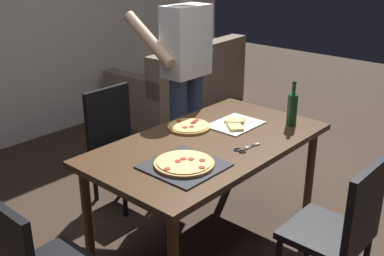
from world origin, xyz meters
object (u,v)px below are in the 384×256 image
dining_table (209,152)px  chair_near_camera (342,227)px  wine_bottle (292,109)px  kitchen_scissors (244,149)px  pepperoni_pizza_on_tray (184,164)px  second_pizza_plain (189,126)px  couch (183,87)px  person_serving_pizza (185,69)px  chair_far_side (118,138)px

dining_table → chair_near_camera: bearing=-90.0°
wine_bottle → kitchen_scissors: bearing=-179.7°
pepperoni_pizza_on_tray → second_pizza_plain: 0.60m
chair_near_camera → couch: bearing=56.9°
person_serving_pizza → pepperoni_pizza_on_tray: person_serving_pizza is taller
couch → person_serving_pizza: person_serving_pizza is taller
person_serving_pizza → kitchen_scissors: person_serving_pizza is taller
chair_far_side → pepperoni_pizza_on_tray: (-0.38, -1.06, 0.25)m
couch → wine_bottle: wine_bottle is taller
dining_table → pepperoni_pizza_on_tray: bearing=-161.1°
dining_table → pepperoni_pizza_on_tray: (-0.38, -0.13, 0.09)m
couch → pepperoni_pizza_on_tray: couch is taller
chair_far_side → second_pizza_plain: bearing=-83.2°
kitchen_scissors → chair_far_side: bearing=91.9°
chair_near_camera → person_serving_pizza: size_ratio=0.51×
dining_table → person_serving_pizza: 0.95m
wine_bottle → chair_far_side: bearing=117.0°
dining_table → couch: 2.78m
chair_far_side → kitchen_scissors: bearing=-88.1°
dining_table → chair_near_camera: size_ratio=1.79×
kitchen_scissors → couch: bearing=50.1°
dining_table → wine_bottle: 0.68m
chair_far_side → second_pizza_plain: (0.08, -0.68, 0.25)m
chair_far_side → second_pizza_plain: chair_far_side is taller
dining_table → chair_far_side: chair_far_side is taller
chair_far_side → couch: size_ratio=0.51×
chair_near_camera → wine_bottle: bearing=48.8°
pepperoni_pizza_on_tray → second_pizza_plain: bearing=39.3°
person_serving_pizza → chair_near_camera: bearing=-108.4°
couch → dining_table: bearing=-133.8°
couch → second_pizza_plain: couch is taller
chair_far_side → pepperoni_pizza_on_tray: chair_far_side is taller
chair_near_camera → wine_bottle: wine_bottle is taller
chair_near_camera → chair_far_side: 1.86m
chair_far_side → second_pizza_plain: 0.73m
pepperoni_pizza_on_tray → kitchen_scissors: bearing=-15.4°
couch → kitchen_scissors: size_ratio=8.94×
pepperoni_pizza_on_tray → second_pizza_plain: (0.46, 0.38, -0.00)m
chair_near_camera → second_pizza_plain: size_ratio=3.03×
chair_near_camera → pepperoni_pizza_on_tray: bearing=115.6°
chair_far_side → person_serving_pizza: person_serving_pizza is taller
couch → person_serving_pizza: (-1.36, -1.28, 0.70)m
pepperoni_pizza_on_tray → wine_bottle: bearing=-6.6°
person_serving_pizza → second_pizza_plain: (-0.47, -0.46, -0.24)m
couch → person_serving_pizza: bearing=-136.8°
wine_bottle → pepperoni_pizza_on_tray: bearing=173.4°
dining_table → chair_far_side: size_ratio=1.79×
dining_table → person_serving_pizza: person_serving_pizza is taller
couch → pepperoni_pizza_on_tray: (-2.29, -2.12, 0.46)m
chair_near_camera → pepperoni_pizza_on_tray: size_ratio=2.22×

